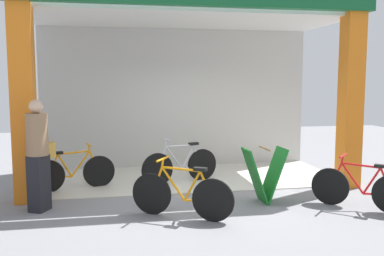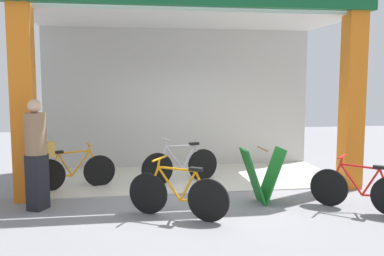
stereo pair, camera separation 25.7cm
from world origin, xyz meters
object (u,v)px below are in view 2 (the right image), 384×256
bicycle_inside_1 (74,171)px  pedestrian_2 (37,153)px  bicycle_parked_1 (360,190)px  bicycle_inside_0 (181,165)px  sandwich_board_sign (262,176)px  bicycle_parked_0 (178,194)px

bicycle_inside_1 → pedestrian_2: size_ratio=0.85×
bicycle_parked_1 → pedestrian_2: (-5.10, 0.88, 0.58)m
bicycle_inside_0 → sandwich_board_sign: sandwich_board_sign is taller
bicycle_parked_0 → sandwich_board_sign: bearing=20.6°
bicycle_inside_1 → sandwich_board_sign: sandwich_board_sign is taller
sandwich_board_sign → bicycle_parked_1: bearing=-25.5°
bicycle_inside_1 → pedestrian_2: (-0.42, -1.23, 0.58)m
bicycle_inside_0 → bicycle_inside_1: bicycle_inside_0 is taller
bicycle_inside_0 → bicycle_inside_1: bearing=-175.5°
bicycle_parked_1 → pedestrian_2: pedestrian_2 is taller
bicycle_inside_0 → pedestrian_2: size_ratio=0.90×
bicycle_inside_1 → bicycle_parked_0: bicycle_parked_0 is taller
bicycle_inside_1 → bicycle_parked_1: bearing=-24.3°
bicycle_parked_0 → pedestrian_2: size_ratio=0.81×
bicycle_inside_1 → bicycle_inside_0: bearing=4.5°
pedestrian_2 → bicycle_parked_1: bearing=-9.8°
bicycle_inside_0 → bicycle_parked_1: bearing=-41.2°
bicycle_inside_0 → bicycle_parked_0: bicycle_inside_0 is taller
bicycle_parked_0 → sandwich_board_sign: 1.62m
bicycle_parked_1 → sandwich_board_sign: sandwich_board_sign is taller
bicycle_inside_1 → bicycle_parked_0: 2.68m
bicycle_inside_1 → bicycle_parked_1: size_ratio=1.29×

